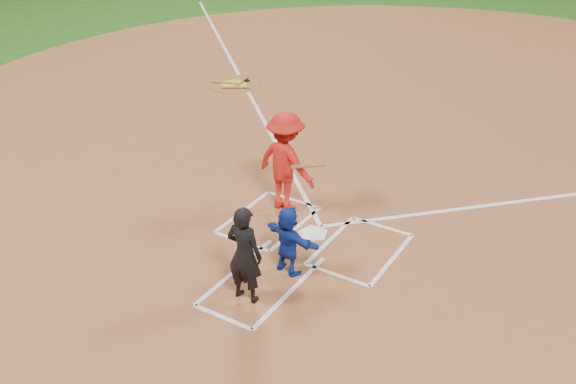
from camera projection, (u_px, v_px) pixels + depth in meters
The scene contains 13 objects.
ground at pixel (313, 234), 11.91m from camera, with size 120.00×120.00×0.00m, color #1C4E13.
home_plate_dirt at pixel (429, 127), 16.40m from camera, with size 28.00×28.00×0.01m, color brown.
home_plate at pixel (313, 234), 11.90m from camera, with size 0.60×0.60×0.02m, color white.
on_deck_circle at pixel (234, 84), 19.30m from camera, with size 1.70×1.70×0.01m, color brown.
on_deck_logo at pixel (234, 84), 19.30m from camera, with size 0.80×0.80×0.00m, color gold.
on_deck_bat_a at pixel (242, 81), 19.40m from camera, with size 0.06×0.06×0.84m, color #8F5D34.
on_deck_bat_b at pixel (226, 83), 19.30m from camera, with size 0.06×0.06×0.84m, color #9B6339.
on_deck_bat_c at pixel (236, 87), 18.92m from camera, with size 0.06×0.06×0.84m, color #935E36.
bat_weight_donut at pixel (247, 80), 19.49m from camera, with size 0.19×0.19×0.05m, color black.
catcher at pixel (288, 241), 10.59m from camera, with size 1.13×0.36×1.22m, color #13309B.
umpire at pixel (244, 254), 9.85m from camera, with size 0.60×0.40×1.66m, color black.
chalk_markings at pixel (419, 136), 15.86m from camera, with size 28.35×17.32×0.01m.
batter_at_plate at pixel (286, 162), 12.29m from camera, with size 1.47×1.03×2.01m.
Camera 1 is at (4.88, -8.83, 6.39)m, focal length 40.00 mm.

